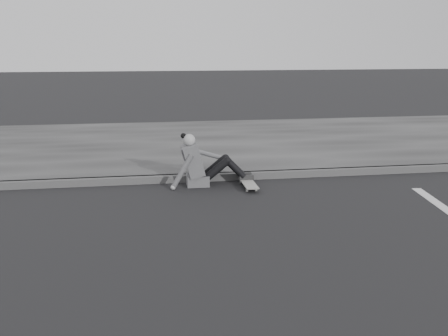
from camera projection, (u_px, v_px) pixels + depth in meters
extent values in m
plane|color=black|center=(217.00, 237.00, 6.02)|extent=(80.00, 80.00, 0.00)
cube|color=#434343|center=(195.00, 178.00, 8.48)|extent=(24.00, 0.16, 0.12)
cube|color=#343434|center=(182.00, 144.00, 11.37)|extent=(24.00, 6.00, 0.12)
cylinder|color=gray|center=(247.00, 190.00, 7.86)|extent=(0.03, 0.05, 0.05)
cylinder|color=gray|center=(256.00, 190.00, 7.88)|extent=(0.03, 0.05, 0.05)
cylinder|color=gray|center=(241.00, 182.00, 8.36)|extent=(0.03, 0.05, 0.05)
cylinder|color=gray|center=(249.00, 181.00, 8.38)|extent=(0.03, 0.05, 0.05)
cube|color=#313133|center=(251.00, 188.00, 7.86)|extent=(0.16, 0.04, 0.03)
cube|color=#313133|center=(245.00, 180.00, 8.36)|extent=(0.16, 0.04, 0.03)
cube|color=gray|center=(248.00, 182.00, 8.11)|extent=(0.20, 0.78, 0.02)
cube|color=#505052|center=(198.00, 180.00, 8.23)|extent=(0.36, 0.34, 0.18)
cube|color=#505052|center=(193.00, 160.00, 8.13)|extent=(0.37, 0.40, 0.57)
cube|color=#505052|center=(185.00, 153.00, 8.08)|extent=(0.14, 0.30, 0.20)
cylinder|color=#989898|center=(190.00, 146.00, 8.07)|extent=(0.09, 0.09, 0.08)
sphere|color=#989898|center=(189.00, 140.00, 8.04)|extent=(0.20, 0.20, 0.20)
sphere|color=black|center=(183.00, 136.00, 8.03)|extent=(0.09, 0.09, 0.09)
cylinder|color=black|center=(217.00, 169.00, 8.14)|extent=(0.43, 0.13, 0.39)
cylinder|color=black|center=(216.00, 166.00, 8.31)|extent=(0.43, 0.13, 0.39)
cylinder|color=black|center=(235.00, 169.00, 8.19)|extent=(0.35, 0.11, 0.36)
cylinder|color=black|center=(233.00, 166.00, 8.36)|extent=(0.35, 0.11, 0.36)
sphere|color=black|center=(227.00, 161.00, 8.13)|extent=(0.13, 0.13, 0.13)
sphere|color=black|center=(225.00, 158.00, 8.30)|extent=(0.13, 0.13, 0.13)
cube|color=#262626|center=(246.00, 177.00, 8.25)|extent=(0.24, 0.08, 0.07)
cube|color=#262626|center=(244.00, 175.00, 8.42)|extent=(0.24, 0.08, 0.07)
cylinder|color=#505052|center=(182.00, 172.00, 7.94)|extent=(0.38, 0.08, 0.58)
sphere|color=#989898|center=(173.00, 188.00, 7.96)|extent=(0.08, 0.08, 0.08)
cylinder|color=#505052|center=(206.00, 154.00, 8.31)|extent=(0.48, 0.08, 0.21)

